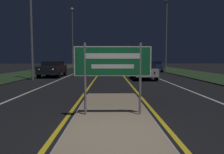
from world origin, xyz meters
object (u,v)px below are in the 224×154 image
at_px(highway_sign, 113,64).
at_px(car_approaching_0, 53,68).
at_px(car_receding_0, 144,71).
at_px(car_receding_1, 153,66).
at_px(streetlight_right_near, 166,26).
at_px(car_approaching_1, 93,65).
at_px(streetlight_left_far, 72,31).
at_px(streetlight_left_near, 31,6).

height_order(highway_sign, car_approaching_0, highway_sign).
bearing_deg(car_receding_0, car_approaching_0, 161.73).
distance_m(car_receding_1, car_approaching_0, 14.45).
height_order(streetlight_right_near, car_approaching_1, streetlight_right_near).
relative_size(streetlight_left_far, car_receding_0, 2.57).
height_order(streetlight_left_near, car_approaching_1, streetlight_left_near).
bearing_deg(car_approaching_0, car_approaching_1, 75.40).
height_order(highway_sign, car_approaching_1, highway_sign).
distance_m(streetlight_left_near, car_receding_1, 17.95).
bearing_deg(car_receding_0, streetlight_left_far, 114.14).
xyz_separation_m(highway_sign, streetlight_left_far, (-6.61, 32.95, 5.04)).
distance_m(streetlight_left_far, car_approaching_0, 19.12).
distance_m(streetlight_left_near, car_approaching_0, 6.07).
bearing_deg(car_receding_0, car_approaching_1, 110.69).
bearing_deg(car_receding_1, car_approaching_0, -142.17).
relative_size(highway_sign, streetlight_left_near, 0.22).
distance_m(car_receding_0, car_approaching_1, 15.05).
bearing_deg(streetlight_left_far, car_receding_1, -36.71).
bearing_deg(streetlight_left_far, highway_sign, -78.66).
bearing_deg(car_receding_0, highway_sign, -102.96).
bearing_deg(car_receding_1, streetlight_left_near, -134.96).
bearing_deg(car_approaching_0, streetlight_left_far, 93.47).
height_order(streetlight_left_far, car_approaching_0, streetlight_left_far).
distance_m(streetlight_left_near, streetlight_right_near, 15.34).
xyz_separation_m(streetlight_right_near, car_receding_1, (-0.70, 3.83, -4.78)).
bearing_deg(streetlight_right_near, car_receding_0, -116.35).
height_order(car_approaching_0, car_approaching_1, car_approaching_0).
xyz_separation_m(car_receding_1, car_approaching_1, (-8.46, 2.49, 0.04)).
xyz_separation_m(streetlight_left_far, car_approaching_1, (4.06, -6.84, -5.79)).
xyz_separation_m(highway_sign, car_receding_0, (2.77, 12.02, -0.80)).
xyz_separation_m(streetlight_left_near, car_receding_1, (12.17, 12.18, -5.08)).
xyz_separation_m(car_receding_0, car_approaching_0, (-8.27, 2.73, 0.07)).
bearing_deg(streetlight_left_near, car_receding_1, 45.04).
bearing_deg(highway_sign, streetlight_left_far, 101.34).
relative_size(car_receding_1, car_approaching_1, 1.03).
bearing_deg(streetlight_left_near, streetlight_left_far, 90.94).
xyz_separation_m(streetlight_left_near, car_approaching_0, (0.75, 3.32, -5.03)).
relative_size(car_receding_0, car_receding_1, 0.86).
relative_size(streetlight_left_near, car_approaching_1, 2.09).
distance_m(car_approaching_0, car_approaching_1, 11.73).
bearing_deg(streetlight_right_near, streetlight_left_far, 135.12).
relative_size(streetlight_left_near, car_approaching_0, 2.22).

